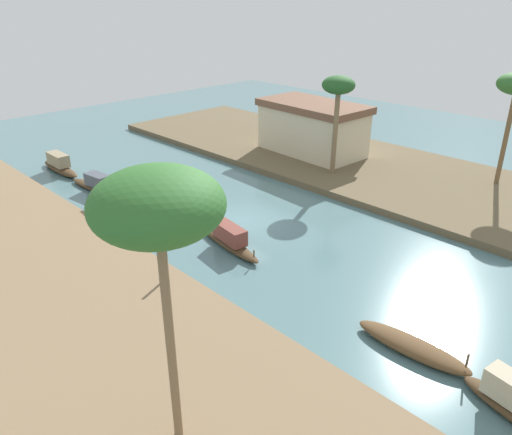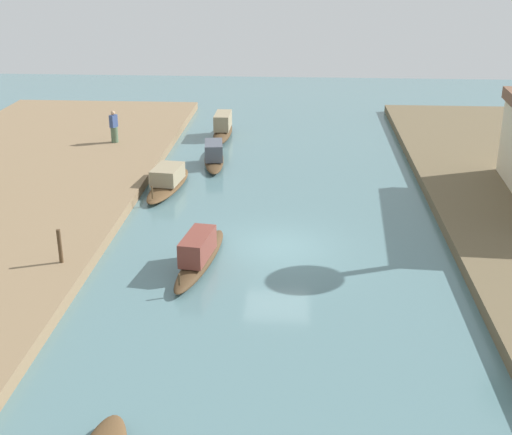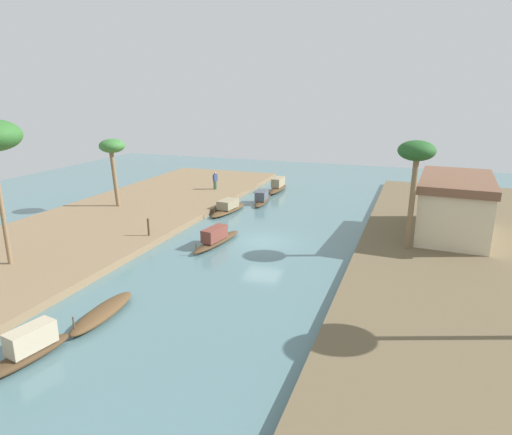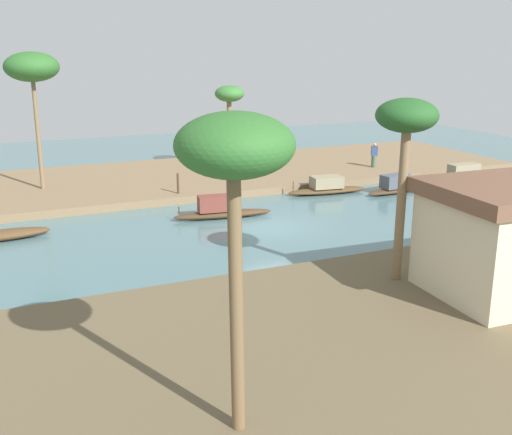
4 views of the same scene
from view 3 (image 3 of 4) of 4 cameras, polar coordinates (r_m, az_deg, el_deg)
The scene contains 14 objects.
river_water at distance 31.11m, azimuth 0.88°, elevation -3.05°, with size 71.70×71.70×0.00m, color slate.
riverbank_left at distance 36.99m, azimuth -18.03°, elevation -0.39°, with size 46.33×12.55×0.46m, color #846B4C.
riverbank_right at distance 29.66m, azimuth 24.81°, elevation -5.05°, with size 46.33×12.55×0.46m, color brown.
sampan_upstream_small at distance 41.62m, azimuth 0.76°, elevation 2.45°, with size 5.05×1.61×1.20m.
sampan_foreground at distance 38.45m, azimuth -3.56°, elevation 1.25°, with size 5.24×1.81×1.11m.
sampan_downstream_large at distance 46.60m, azimuth 2.79°, elevation 3.99°, with size 5.00×1.00×1.41m.
sampan_with_red_awning at distance 22.18m, azimuth -18.86°, elevation -11.31°, with size 4.47×1.36×1.01m.
sampan_near_left_bank at distance 30.33m, azimuth -5.11°, elevation -2.66°, with size 5.46×1.65×1.28m.
sampan_with_tall_canopy at distance 19.93m, azimuth -27.09°, elevation -14.67°, with size 4.18×1.67×1.34m.
person_on_near_bank at distance 45.56m, azimuth -5.19°, elevation 4.54°, with size 0.51×0.51×1.75m.
mooring_post at distance 31.57m, azimuth -13.49°, elevation -1.18°, with size 0.14×0.14×1.21m, color #4C3823.
palm_tree_left_near at distance 39.86m, azimuth -17.78°, elevation 8.26°, with size 2.12×2.12×5.74m.
palm_tree_right_short at distance 28.70m, azimuth 19.66°, elevation 7.34°, with size 2.22×2.22×6.76m.
riverside_building at distance 33.60m, azimuth 23.84°, elevation 1.42°, with size 8.78×5.07×3.99m.
Camera 3 is at (27.83, 9.62, 10.03)m, focal length 31.53 mm.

